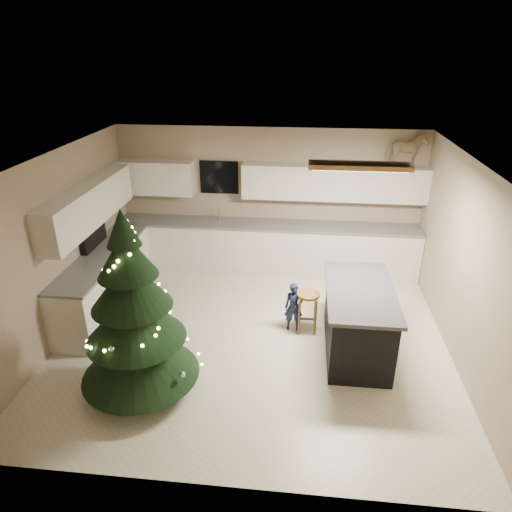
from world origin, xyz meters
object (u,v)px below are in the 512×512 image
Objects in this scene: bar_stool at (308,303)px; christmas_tree at (135,322)px; rocking_horse at (406,150)px; island at (357,320)px; toddler at (294,307)px.

christmas_tree is (-2.03, -1.47, 0.49)m from bar_stool.
christmas_tree is 5.18m from rocking_horse.
island is 0.72× the size of christmas_tree.
island is 3.17m from rocking_horse.
toddler reaches higher than bar_stool.
island is at bearing -30.37° from bar_stool.
rocking_horse reaches higher than christmas_tree.
toddler is 1.12× the size of rocking_horse.
rocking_horse reaches higher than bar_stool.
bar_stool is 3.14m from rocking_horse.
christmas_tree reaches higher than toddler.
rocking_horse reaches higher than island.
christmas_tree is (-2.70, -1.08, 0.49)m from island.
island reaches higher than bar_stool.
rocking_horse is at bearing 70.81° from island.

